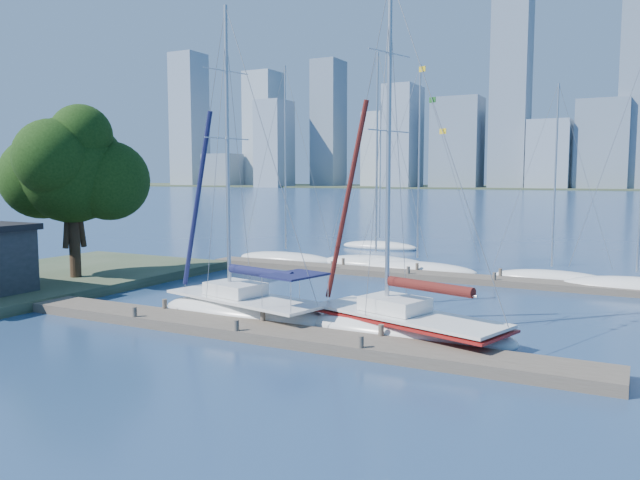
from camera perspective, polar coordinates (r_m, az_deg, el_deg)
The scene contains 14 objects.
ground at distance 24.23m, azimuth -6.40°, elevation -8.70°, with size 700.00×700.00×0.00m, color navy.
near_dock at distance 24.18m, azimuth -6.41°, elevation -8.24°, with size 26.00×2.00×0.40m, color #4D4438.
far_dock at distance 37.62m, azimuth 9.91°, elevation -3.25°, with size 30.00×1.80×0.36m, color #4D4438.
shore at distance 38.00m, azimuth -25.59°, elevation -3.54°, with size 12.00×22.00×0.50m, color #38472D.
far_shore at distance 339.77m, azimuth 25.25°, elevation 4.26°, with size 800.00×100.00×1.50m, color #38472D.
tree at distance 36.77m, azimuth -21.75°, elevation 6.18°, with size 7.71×7.02×9.87m.
sailboat_navy at distance 26.77m, azimuth -6.91°, elevation -4.90°, with size 8.63×4.53×13.73m.
sailboat_maroon at distance 23.61m, azimuth 7.93°, elevation -6.33°, with size 8.62×4.99×13.89m.
bg_boat_0 at distance 44.36m, azimuth -3.13°, elevation -1.69°, with size 7.79×2.95×14.01m.
bg_boat_1 at distance 41.60m, azimuth 5.13°, elevation -2.16°, with size 8.14×4.05×14.39m.
bg_boat_2 at distance 39.84m, azimuth 8.89°, elevation -2.62°, with size 7.87×3.17×13.21m.
bg_boat_3 at distance 38.48m, azimuth 20.40°, elevation -3.25°, with size 6.83×3.64×11.57m.
bg_boat_4 at distance 36.61m, azimuth 26.95°, elevation -3.89°, with size 7.76×4.87×13.12m.
bg_boat_6 at distance 52.56m, azimuth 5.45°, elevation -0.55°, with size 6.83×4.45×12.33m.
Camera 1 is at (13.09, -19.46, 6.07)m, focal length 35.00 mm.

